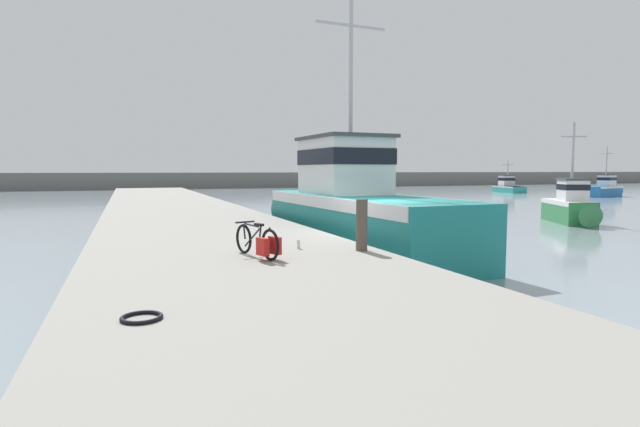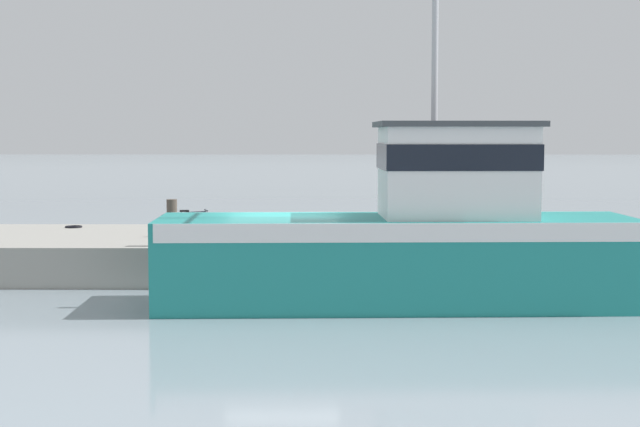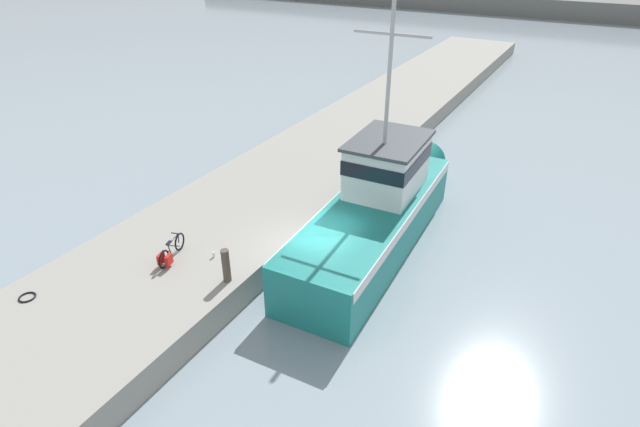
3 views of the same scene
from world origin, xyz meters
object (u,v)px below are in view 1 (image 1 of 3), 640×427
at_px(boat_green_anchored, 605,188).
at_px(bicycle_touring, 261,242).
at_px(fishing_boat_main, 352,207).
at_px(boat_red_outer, 508,186).
at_px(boat_orange_near, 571,206).
at_px(water_bottle_on_curb, 299,244).
at_px(mooring_post, 362,225).

height_order(boat_green_anchored, bicycle_touring, boat_green_anchored).
relative_size(fishing_boat_main, boat_red_outer, 1.97).
xyz_separation_m(boat_orange_near, bicycle_touring, (-19.11, -9.76, 0.41)).
bearing_deg(fishing_boat_main, water_bottle_on_curb, -128.19).
distance_m(fishing_boat_main, bicycle_touring, 7.70).
bearing_deg(boat_green_anchored, bicycle_touring, -71.15).
bearing_deg(water_bottle_on_curb, mooring_post, -32.47).
bearing_deg(boat_green_anchored, boat_orange_near, -67.43).
height_order(fishing_boat_main, water_bottle_on_curb, fishing_boat_main).
xyz_separation_m(boat_green_anchored, water_bottle_on_curb, (-43.22, -27.35, 0.22)).
height_order(boat_red_outer, water_bottle_on_curb, boat_red_outer).
relative_size(boat_green_anchored, bicycle_touring, 3.51).
height_order(fishing_boat_main, bicycle_touring, fishing_boat_main).
height_order(boat_green_anchored, boat_orange_near, boat_green_anchored).
bearing_deg(boat_red_outer, boat_orange_near, -114.69).
height_order(boat_red_outer, bicycle_touring, boat_red_outer).
height_order(fishing_boat_main, boat_orange_near, fishing_boat_main).
relative_size(boat_orange_near, boat_red_outer, 0.85).
xyz_separation_m(fishing_boat_main, boat_green_anchored, (39.51, 22.21, -0.61)).
bearing_deg(fishing_boat_main, bicycle_touring, -131.05).
bearing_deg(water_bottle_on_curb, boat_orange_near, 26.27).
relative_size(fishing_boat_main, mooring_post, 10.72).
distance_m(fishing_boat_main, boat_green_anchored, 45.33).
height_order(bicycle_touring, mooring_post, mooring_post).
xyz_separation_m(boat_red_outer, water_bottle_on_curb, (-40.92, -39.11, 0.32)).
bearing_deg(boat_orange_near, mooring_post, 57.08).
relative_size(fishing_boat_main, water_bottle_on_curb, 61.08).
bearing_deg(mooring_post, bicycle_touring, -177.42).
height_order(fishing_boat_main, boat_green_anchored, fishing_boat_main).
xyz_separation_m(bicycle_touring, mooring_post, (2.30, 0.10, 0.25)).
bearing_deg(bicycle_touring, water_bottle_on_curb, 22.17).
relative_size(boat_red_outer, bicycle_touring, 3.75).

